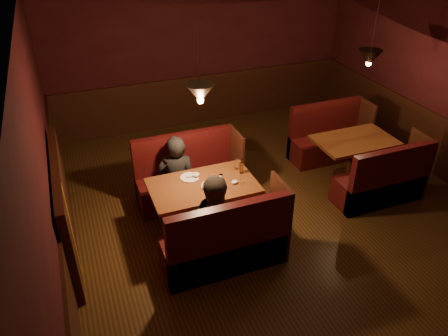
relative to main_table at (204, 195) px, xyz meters
name	(u,v)px	position (x,y,z in m)	size (l,w,h in m)	color
room	(265,155)	(0.86, -0.05, 0.46)	(6.02, 7.02, 2.92)	#3F260C
main_table	(204,195)	(0.00, 0.00, 0.00)	(1.42, 0.86, 0.99)	#552F19
main_bench_far	(189,180)	(0.01, 0.80, -0.25)	(1.56, 0.56, 1.06)	#3C0A10
main_bench_near	(227,246)	(0.01, -0.81, -0.25)	(1.56, 0.56, 1.06)	#3C0A10
second_table	(353,149)	(2.70, 0.42, -0.06)	(1.27, 0.81, 0.72)	#552F19
second_bench_far	(328,140)	(2.73, 1.18, -0.27)	(1.40, 0.52, 1.00)	#3C0A10
second_bench_near	(383,184)	(2.73, -0.34, -0.27)	(1.40, 0.52, 1.00)	#3C0A10
diner_a	(176,163)	(-0.21, 0.64, 0.19)	(0.57, 0.37, 1.55)	black
diner_b	(218,208)	(-0.01, -0.58, 0.19)	(0.75, 0.59, 1.55)	#352E29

